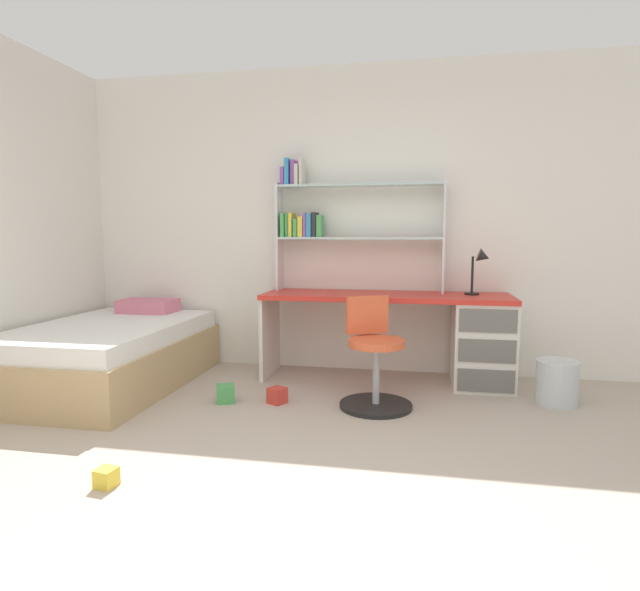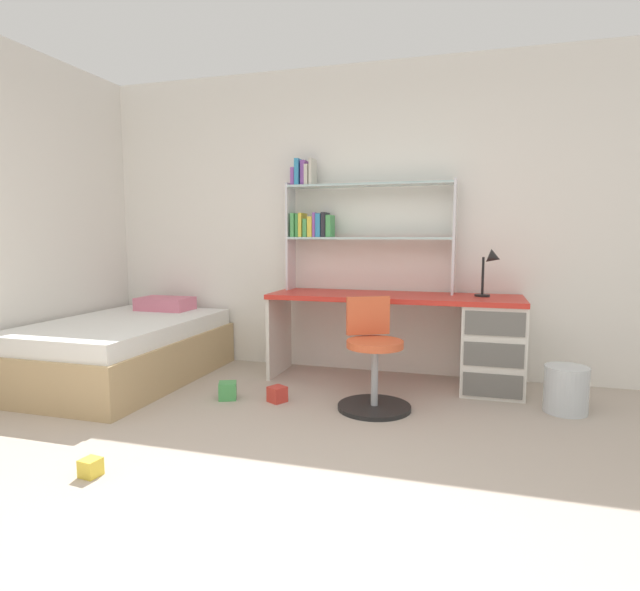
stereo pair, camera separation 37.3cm
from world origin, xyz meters
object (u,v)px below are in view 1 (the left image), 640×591
(bookshelf_hutch, at_px, (333,216))
(bed_platform, at_px, (109,355))
(desk, at_px, (453,334))
(toy_block_red_2, at_px, (277,395))
(desk_lamp, at_px, (481,264))
(toy_block_green_1, at_px, (226,394))
(waste_bin, at_px, (557,382))
(toy_block_yellow_0, at_px, (106,478))
(swivel_chair, at_px, (375,364))

(bookshelf_hutch, xyz_separation_m, bed_platform, (-1.73, -0.78, -1.14))
(desk, height_order, toy_block_red_2, desk)
(desk_lamp, distance_m, toy_block_green_1, 2.27)
(waste_bin, xyz_separation_m, toy_block_red_2, (-2.01, -0.36, -0.11))
(bed_platform, bearing_deg, toy_block_green_1, -11.78)
(desk, height_order, waste_bin, desk)
(desk_lamp, bearing_deg, toy_block_red_2, -151.70)
(desk_lamp, bearing_deg, waste_bin, -41.21)
(bookshelf_hutch, distance_m, toy_block_red_2, 1.67)
(desk, distance_m, desk_lamp, 0.61)
(desk, bearing_deg, bed_platform, -168.03)
(waste_bin, xyz_separation_m, toy_block_yellow_0, (-2.49, -1.75, -0.12))
(swivel_chair, bearing_deg, desk_lamp, 42.96)
(desk, height_order, toy_block_yellow_0, desk)
(bed_platform, relative_size, toy_block_yellow_0, 19.73)
(bed_platform, relative_size, waste_bin, 5.58)
(desk, distance_m, waste_bin, 0.86)
(desk, relative_size, desk_lamp, 5.36)
(bookshelf_hutch, xyz_separation_m, swivel_chair, (0.45, -0.89, -1.09))
(bookshelf_hutch, height_order, bed_platform, bookshelf_hutch)
(waste_bin, xyz_separation_m, toy_block_green_1, (-2.39, -0.41, -0.10))
(swivel_chair, distance_m, bed_platform, 2.18)
(toy_block_green_1, distance_m, toy_block_red_2, 0.38)
(toy_block_green_1, bearing_deg, swivel_chair, 6.07)
(waste_bin, distance_m, toy_block_yellow_0, 3.05)
(desk, distance_m, toy_block_yellow_0, 2.81)
(desk_lamp, bearing_deg, bed_platform, -168.07)
(bed_platform, relative_size, toy_block_red_2, 15.86)
(bookshelf_hutch, bearing_deg, waste_bin, -18.73)
(bed_platform, height_order, toy_block_red_2, bed_platform)
(swivel_chair, height_order, toy_block_yellow_0, swivel_chair)
(toy_block_yellow_0, xyz_separation_m, toy_block_red_2, (0.48, 1.39, 0.01))
(desk, bearing_deg, swivel_chair, -130.02)
(swivel_chair, xyz_separation_m, toy_block_green_1, (-1.09, -0.12, -0.25))
(desk_lamp, relative_size, toy_block_green_1, 2.97)
(swivel_chair, distance_m, toy_block_green_1, 1.12)
(bookshelf_hutch, relative_size, waste_bin, 4.48)
(desk, xyz_separation_m, bed_platform, (-2.76, -0.59, -0.16))
(toy_block_yellow_0, bearing_deg, bed_platform, 122.28)
(bookshelf_hutch, height_order, desk_lamp, bookshelf_hutch)
(toy_block_red_2, bearing_deg, bookshelf_hutch, 75.13)
(swivel_chair, relative_size, toy_block_green_1, 6.10)
(toy_block_yellow_0, height_order, toy_block_red_2, toy_block_red_2)
(desk_lamp, relative_size, waste_bin, 1.18)
(toy_block_red_2, bearing_deg, bed_platform, 173.03)
(bookshelf_hutch, xyz_separation_m, toy_block_yellow_0, (-0.73, -2.34, -1.36))
(desk, distance_m, bookshelf_hutch, 1.44)
(toy_block_yellow_0, bearing_deg, swivel_chair, 50.84)
(desk_lamp, bearing_deg, toy_block_yellow_0, -132.04)
(bed_platform, bearing_deg, toy_block_yellow_0, -57.72)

